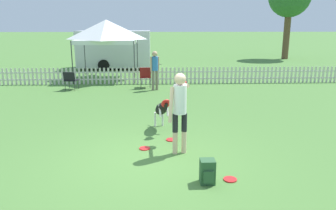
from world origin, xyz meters
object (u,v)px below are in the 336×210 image
at_px(canopy_tent_main, 106,32).
at_px(spectator_standing, 155,67).
at_px(folding_chair_center, 71,79).
at_px(frisbee_near_dog, 230,179).
at_px(equipment_trailer, 115,49).
at_px(folding_chair_blue_left, 145,75).
at_px(frisbee_near_handler, 145,148).
at_px(handler_person, 180,103).
at_px(leaping_dog, 162,109).
at_px(frisbee_midfield, 171,140).
at_px(backpack_on_grass, 207,172).

xyz_separation_m(canopy_tent_main, spectator_standing, (2.39, -3.10, -1.38)).
height_order(folding_chair_center, spectator_standing, spectator_standing).
height_order(frisbee_near_dog, equipment_trailer, equipment_trailer).
distance_m(folding_chair_blue_left, canopy_tent_main, 3.74).
bearing_deg(frisbee_near_handler, folding_chair_center, 115.42).
bearing_deg(handler_person, equipment_trailer, 90.04).
relative_size(leaping_dog, frisbee_midfield, 5.07).
height_order(backpack_on_grass, equipment_trailer, equipment_trailer).
relative_size(frisbee_midfield, backpack_on_grass, 0.55).
xyz_separation_m(folding_chair_blue_left, equipment_trailer, (-2.08, 6.72, 0.69)).
bearing_deg(handler_person, folding_chair_center, 107.67).
height_order(handler_person, canopy_tent_main, canopy_tent_main).
relative_size(handler_person, spectator_standing, 1.06).
xyz_separation_m(frisbee_near_handler, folding_chair_center, (-3.33, 7.00, 0.46)).
distance_m(leaping_dog, canopy_tent_main, 9.10).
xyz_separation_m(frisbee_near_dog, canopy_tent_main, (-3.71, 11.50, 2.37)).
bearing_deg(backpack_on_grass, spectator_standing, 95.96).
bearing_deg(backpack_on_grass, frisbee_near_handler, 124.32).
height_order(handler_person, frisbee_midfield, handler_person).
relative_size(frisbee_near_handler, canopy_tent_main, 0.08).
xyz_separation_m(frisbee_midfield, backpack_on_grass, (0.53, -2.23, 0.20)).
distance_m(handler_person, canopy_tent_main, 10.63).
xyz_separation_m(frisbee_near_handler, frisbee_near_dog, (1.58, -1.59, 0.00)).
height_order(frisbee_near_handler, folding_chair_center, folding_chair_center).
distance_m(frisbee_near_handler, backpack_on_grass, 2.05).
bearing_deg(equipment_trailer, handler_person, -78.20).
relative_size(handler_person, folding_chair_center, 2.22).
height_order(leaping_dog, backpack_on_grass, leaping_dog).
distance_m(folding_chair_center, spectator_standing, 3.63).
xyz_separation_m(leaping_dog, folding_chair_blue_left, (-0.57, 5.95, -0.02)).
xyz_separation_m(folding_chair_center, spectator_standing, (3.59, -0.18, 0.53)).
relative_size(backpack_on_grass, equipment_trailer, 0.08).
relative_size(leaping_dog, folding_chair_blue_left, 1.33).
bearing_deg(spectator_standing, leaping_dog, 67.08).
xyz_separation_m(leaping_dog, folding_chair_center, (-3.75, 5.63, -0.10)).
distance_m(leaping_dog, frisbee_near_handler, 1.53).
bearing_deg(folding_chair_blue_left, canopy_tent_main, -54.40).
distance_m(leaping_dog, folding_chair_blue_left, 5.98).
bearing_deg(leaping_dog, equipment_trailer, -90.00).
bearing_deg(equipment_trailer, frisbee_near_handler, -81.03).
bearing_deg(folding_chair_center, spectator_standing, -172.92).
distance_m(frisbee_midfield, spectator_standing, 6.36).
height_order(leaping_dog, folding_chair_blue_left, leaping_dog).
bearing_deg(leaping_dog, canopy_tent_main, -85.24).
height_order(frisbee_midfield, canopy_tent_main, canopy_tent_main).
bearing_deg(handler_person, frisbee_midfield, 88.60).
distance_m(leaping_dog, equipment_trailer, 12.96).
relative_size(frisbee_near_handler, folding_chair_center, 0.31).
height_order(frisbee_midfield, backpack_on_grass, backpack_on_grass).
height_order(leaping_dog, spectator_standing, spectator_standing).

